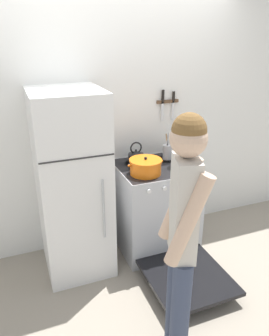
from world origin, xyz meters
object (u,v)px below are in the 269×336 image
dutch_oven_pot (146,167)px  tea_kettle (136,157)px  utensil_jar (167,152)px  stove_range (157,209)px  refrigerator (72,185)px  person (182,235)px

dutch_oven_pot → tea_kettle: (0.01, 0.27, -0.00)m
tea_kettle → utensil_jar: bearing=1.1°
tea_kettle → dutch_oven_pot: bearing=-92.8°
tea_kettle → utensil_jar: size_ratio=0.80×
stove_range → utensil_jar: 0.59m
refrigerator → stove_range: 0.91m
tea_kettle → stove_range: bearing=-47.8°
dutch_oven_pot → tea_kettle: tea_kettle is taller
refrigerator → tea_kettle: bearing=11.5°
stove_range → utensil_jar: size_ratio=4.97×
dutch_oven_pot → person: (-0.23, -1.09, 0.01)m
refrigerator → utensil_jar: size_ratio=6.02×
utensil_jar → person: (-0.58, -1.37, -0.00)m
refrigerator → utensil_jar: 1.03m
tea_kettle → utensil_jar: (0.34, 0.01, 0.01)m
refrigerator → stove_range: size_ratio=1.21×
utensil_jar → dutch_oven_pot: bearing=-142.5°
utensil_jar → person: person is taller
dutch_oven_pot → utensil_jar: utensil_jar is taller
utensil_jar → person: size_ratio=0.16×
stove_range → person: (-0.40, -1.19, 0.53)m
refrigerator → tea_kettle: 0.69m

